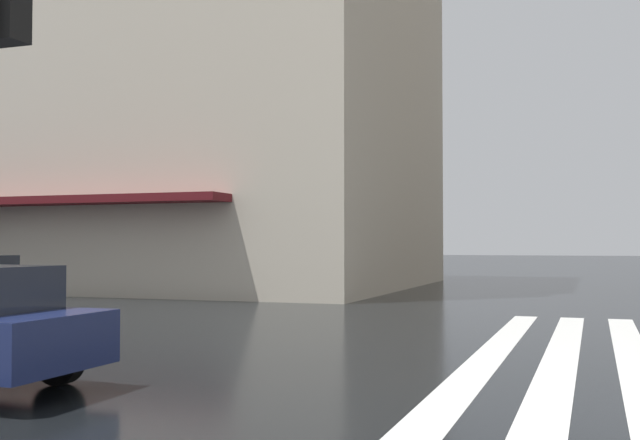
# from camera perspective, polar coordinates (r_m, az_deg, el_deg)

# --- Properties ---
(haussmann_block_mid) EXTENTS (16.00, 22.87, 22.76)m
(haussmann_block_mid) POSITION_cam_1_polar(r_m,az_deg,el_deg) (34.27, -13.27, 14.32)
(haussmann_block_mid) COLOR beige
(haussmann_block_mid) RESTS_ON ground_plane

